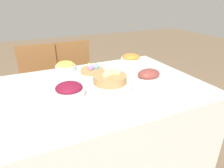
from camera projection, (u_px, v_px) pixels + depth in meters
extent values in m
plane|color=#7F664C|center=(106.00, 157.00, 1.86)|extent=(12.00, 12.00, 0.00)
cube|color=silver|center=(105.00, 124.00, 1.71)|extent=(1.53, 1.12, 0.73)
cylinder|color=brown|center=(66.00, 110.00, 2.21)|extent=(0.03, 0.03, 0.43)
cylinder|color=brown|center=(99.00, 104.00, 2.34)|extent=(0.03, 0.03, 0.43)
cylinder|color=brown|center=(61.00, 95.00, 2.53)|extent=(0.03, 0.03, 0.43)
cylinder|color=brown|center=(90.00, 90.00, 2.67)|extent=(0.03, 0.03, 0.43)
cube|color=brown|center=(78.00, 82.00, 2.35)|extent=(0.44, 0.44, 0.02)
cube|color=brown|center=(73.00, 59.00, 2.42)|extent=(0.42, 0.04, 0.43)
cylinder|color=brown|center=(26.00, 119.00, 2.05)|extent=(0.03, 0.03, 0.43)
cylinder|color=brown|center=(64.00, 112.00, 2.17)|extent=(0.03, 0.03, 0.43)
cylinder|color=brown|center=(26.00, 102.00, 2.38)|extent=(0.03, 0.03, 0.43)
cylinder|color=brown|center=(59.00, 96.00, 2.50)|extent=(0.03, 0.03, 0.43)
cube|color=brown|center=(41.00, 89.00, 2.19)|extent=(0.45, 0.45, 0.02)
cube|color=brown|center=(38.00, 64.00, 2.26)|extent=(0.42, 0.05, 0.43)
cylinder|color=#AD8451|center=(110.00, 79.00, 1.60)|extent=(0.27, 0.27, 0.06)
ellipsoid|color=#E0C184|center=(117.00, 73.00, 1.61)|extent=(0.07, 0.08, 0.06)
ellipsoid|color=#E0C184|center=(109.00, 74.00, 1.59)|extent=(0.08, 0.08, 0.05)
ellipsoid|color=#E0C184|center=(115.00, 73.00, 1.61)|extent=(0.07, 0.07, 0.05)
ellipsoid|color=#E0C184|center=(116.00, 72.00, 1.63)|extent=(0.08, 0.09, 0.06)
ellipsoid|color=#E0C184|center=(105.00, 76.00, 1.56)|extent=(0.08, 0.08, 0.05)
ellipsoid|color=#E0C184|center=(108.00, 73.00, 1.60)|extent=(0.09, 0.09, 0.06)
ellipsoid|color=#E0C184|center=(108.00, 75.00, 1.58)|extent=(0.08, 0.08, 0.05)
cylinder|color=#AD8451|center=(92.00, 71.00, 1.82)|extent=(0.21, 0.21, 0.03)
ellipsoid|color=pink|center=(91.00, 67.00, 1.81)|extent=(0.04, 0.04, 0.05)
ellipsoid|color=#60B2E0|center=(96.00, 67.00, 1.80)|extent=(0.04, 0.04, 0.05)
ellipsoid|color=#B27AD1|center=(91.00, 68.00, 1.77)|extent=(0.04, 0.04, 0.05)
ellipsoid|color=pink|center=(89.00, 67.00, 1.82)|extent=(0.03, 0.03, 0.04)
ellipsoid|color=#B27AD1|center=(93.00, 67.00, 1.81)|extent=(0.04, 0.04, 0.05)
ellipsoid|color=#F4D151|center=(89.00, 66.00, 1.83)|extent=(0.04, 0.04, 0.05)
ellipsoid|color=#7FCC7A|center=(96.00, 66.00, 1.84)|extent=(0.04, 0.04, 0.05)
ellipsoid|color=silver|center=(149.00, 77.00, 1.71)|extent=(0.31, 0.22, 0.01)
ellipsoid|color=brown|center=(149.00, 74.00, 1.70)|extent=(0.20, 0.15, 0.09)
cylinder|color=silver|center=(69.00, 93.00, 1.37)|extent=(0.22, 0.22, 0.06)
ellipsoid|color=maroon|center=(69.00, 88.00, 1.35)|extent=(0.18, 0.18, 0.06)
cylinder|color=silver|center=(131.00, 60.00, 2.07)|extent=(0.21, 0.21, 0.06)
ellipsoid|color=orange|center=(131.00, 57.00, 2.05)|extent=(0.18, 0.18, 0.06)
cylinder|color=silver|center=(66.00, 68.00, 1.85)|extent=(0.18, 0.18, 0.06)
ellipsoid|color=#F4DB4C|center=(65.00, 64.00, 1.83)|extent=(0.16, 0.16, 0.06)
cylinder|color=silver|center=(112.00, 111.00, 1.20)|extent=(0.27, 0.27, 0.01)
cube|color=#B7B7BC|center=(86.00, 118.00, 1.14)|extent=(0.01, 0.18, 0.00)
cube|color=#B7B7BC|center=(134.00, 106.00, 1.27)|extent=(0.01, 0.18, 0.00)
cube|color=#B7B7BC|center=(138.00, 105.00, 1.28)|extent=(0.01, 0.18, 0.00)
cylinder|color=silver|center=(137.00, 88.00, 1.42)|extent=(0.07, 0.07, 0.09)
cube|color=silver|center=(57.00, 108.00, 1.21)|extent=(0.11, 0.07, 0.03)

